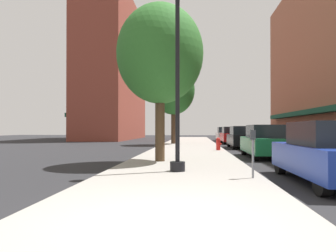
{
  "coord_description": "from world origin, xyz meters",
  "views": [
    {
      "loc": [
        0.46,
        -4.3,
        1.47
      ],
      "look_at": [
        -1.47,
        17.23,
        1.67
      ],
      "focal_mm": 31.72,
      "sensor_mm": 36.0,
      "label": 1
    }
  ],
  "objects_px": {
    "lamppost": "(177,74)",
    "tree_mid": "(173,90)",
    "car_green": "(265,142)",
    "car_white": "(225,134)",
    "car_blue": "(328,153)",
    "car_red": "(231,135)",
    "parking_meter_near": "(253,148)",
    "tree_near": "(160,55)",
    "fire_hydrant": "(218,144)",
    "car_black": "(242,137)"
  },
  "relations": [
    {
      "from": "fire_hydrant",
      "to": "parking_meter_near",
      "type": "relative_size",
      "value": 0.6
    },
    {
      "from": "car_blue",
      "to": "car_red",
      "type": "height_order",
      "value": "same"
    },
    {
      "from": "parking_meter_near",
      "to": "car_white",
      "type": "distance_m",
      "value": 27.35
    },
    {
      "from": "fire_hydrant",
      "to": "car_blue",
      "type": "relative_size",
      "value": 0.18
    },
    {
      "from": "car_white",
      "to": "car_blue",
      "type": "bearing_deg",
      "value": -89.06
    },
    {
      "from": "lamppost",
      "to": "car_blue",
      "type": "xyz_separation_m",
      "value": [
        4.08,
        -1.15,
        -2.39
      ]
    },
    {
      "from": "lamppost",
      "to": "tree_near",
      "type": "bearing_deg",
      "value": 107.35
    },
    {
      "from": "car_black",
      "to": "lamppost",
      "type": "bearing_deg",
      "value": -105.82
    },
    {
      "from": "tree_mid",
      "to": "car_blue",
      "type": "xyz_separation_m",
      "value": [
        5.45,
        -18.48,
        -4.13
      ]
    },
    {
      "from": "parking_meter_near",
      "to": "lamppost",
      "type": "bearing_deg",
      "value": 152.24
    },
    {
      "from": "car_blue",
      "to": "car_green",
      "type": "xyz_separation_m",
      "value": [
        0.0,
        7.08,
        0.0
      ]
    },
    {
      "from": "fire_hydrant",
      "to": "car_blue",
      "type": "height_order",
      "value": "car_blue"
    },
    {
      "from": "lamppost",
      "to": "car_red",
      "type": "distance_m",
      "value": 20.52
    },
    {
      "from": "car_red",
      "to": "car_blue",
      "type": "bearing_deg",
      "value": -88.79
    },
    {
      "from": "lamppost",
      "to": "parking_meter_near",
      "type": "relative_size",
      "value": 4.5
    },
    {
      "from": "tree_mid",
      "to": "car_white",
      "type": "bearing_deg",
      "value": 58.29
    },
    {
      "from": "parking_meter_near",
      "to": "car_green",
      "type": "xyz_separation_m",
      "value": [
        1.95,
        7.05,
        -0.14
      ]
    },
    {
      "from": "car_green",
      "to": "car_black",
      "type": "height_order",
      "value": "same"
    },
    {
      "from": "car_red",
      "to": "parking_meter_near",
      "type": "bearing_deg",
      "value": -94.07
    },
    {
      "from": "lamppost",
      "to": "car_black",
      "type": "relative_size",
      "value": 1.37
    },
    {
      "from": "parking_meter_near",
      "to": "car_white",
      "type": "height_order",
      "value": "car_white"
    },
    {
      "from": "lamppost",
      "to": "car_white",
      "type": "distance_m",
      "value": 26.58
    },
    {
      "from": "parking_meter_near",
      "to": "car_black",
      "type": "distance_m",
      "value": 14.53
    },
    {
      "from": "tree_mid",
      "to": "car_green",
      "type": "bearing_deg",
      "value": -64.44
    },
    {
      "from": "tree_mid",
      "to": "car_white",
      "type": "distance_m",
      "value": 11.17
    },
    {
      "from": "car_blue",
      "to": "car_red",
      "type": "xyz_separation_m",
      "value": [
        0.0,
        21.12,
        0.0
      ]
    },
    {
      "from": "tree_near",
      "to": "car_white",
      "type": "relative_size",
      "value": 1.52
    },
    {
      "from": "car_black",
      "to": "car_white",
      "type": "relative_size",
      "value": 1.0
    },
    {
      "from": "fire_hydrant",
      "to": "parking_meter_near",
      "type": "xyz_separation_m",
      "value": [
        0.1,
        -10.58,
        0.43
      ]
    },
    {
      "from": "fire_hydrant",
      "to": "car_black",
      "type": "bearing_deg",
      "value": 61.78
    },
    {
      "from": "fire_hydrant",
      "to": "car_blue",
      "type": "distance_m",
      "value": 10.81
    },
    {
      "from": "car_red",
      "to": "car_white",
      "type": "height_order",
      "value": "same"
    },
    {
      "from": "tree_near",
      "to": "car_red",
      "type": "height_order",
      "value": "tree_near"
    },
    {
      "from": "lamppost",
      "to": "car_black",
      "type": "xyz_separation_m",
      "value": [
        4.08,
        13.28,
        -2.39
      ]
    },
    {
      "from": "car_green",
      "to": "car_white",
      "type": "distance_m",
      "value": 20.23
    },
    {
      "from": "parking_meter_near",
      "to": "car_blue",
      "type": "bearing_deg",
      "value": -0.93
    },
    {
      "from": "tree_near",
      "to": "car_blue",
      "type": "bearing_deg",
      "value": -38.99
    },
    {
      "from": "parking_meter_near",
      "to": "car_black",
      "type": "bearing_deg",
      "value": 82.29
    },
    {
      "from": "fire_hydrant",
      "to": "car_red",
      "type": "height_order",
      "value": "car_red"
    },
    {
      "from": "tree_near",
      "to": "car_red",
      "type": "relative_size",
      "value": 1.52
    },
    {
      "from": "car_blue",
      "to": "car_red",
      "type": "distance_m",
      "value": 21.12
    },
    {
      "from": "tree_near",
      "to": "car_black",
      "type": "height_order",
      "value": "tree_near"
    },
    {
      "from": "tree_near",
      "to": "car_blue",
      "type": "height_order",
      "value": "tree_near"
    },
    {
      "from": "parking_meter_near",
      "to": "car_black",
      "type": "height_order",
      "value": "car_black"
    },
    {
      "from": "parking_meter_near",
      "to": "car_blue",
      "type": "xyz_separation_m",
      "value": [
        1.95,
        -0.03,
        -0.14
      ]
    },
    {
      "from": "lamppost",
      "to": "tree_mid",
      "type": "height_order",
      "value": "tree_mid"
    },
    {
      "from": "lamppost",
      "to": "car_red",
      "type": "bearing_deg",
      "value": 78.45
    },
    {
      "from": "tree_near",
      "to": "fire_hydrant",
      "type": "bearing_deg",
      "value": 65.99
    },
    {
      "from": "car_blue",
      "to": "car_green",
      "type": "relative_size",
      "value": 1.0
    },
    {
      "from": "fire_hydrant",
      "to": "tree_mid",
      "type": "xyz_separation_m",
      "value": [
        -3.4,
        7.87,
        4.42
      ]
    }
  ]
}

